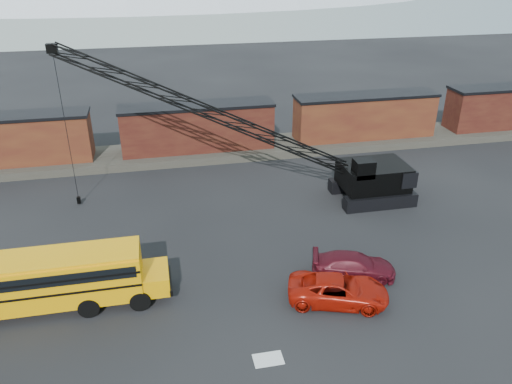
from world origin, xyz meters
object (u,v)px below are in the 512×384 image
Objects in this scene: red_pickup at (338,290)px; crawler_crane at (218,116)px; maroon_suv at (354,265)px; school_bus at (50,279)px.

crawler_crane reaches higher than red_pickup.
school_bus is at bearing 105.16° from maroon_suv.
crawler_crane is (-6.21, 10.98, 6.01)m from maroon_suv.
school_bus is 0.47× the size of crawler_crane.
maroon_suv is 13.97m from crawler_crane.
red_pickup is at bearing 157.20° from maroon_suv.
crawler_crane reaches higher than school_bus.
crawler_crane is at bearing 44.93° from school_bus.
school_bus is 2.16× the size of red_pickup.
red_pickup is (14.91, -2.64, -1.04)m from school_bus.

